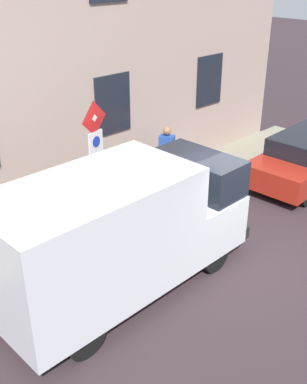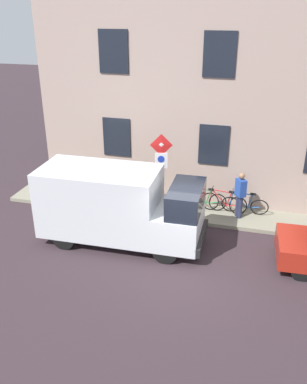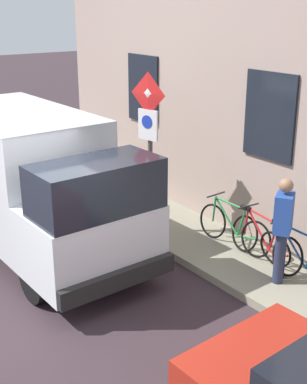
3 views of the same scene
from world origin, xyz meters
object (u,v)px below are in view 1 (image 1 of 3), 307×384
(sign_post_stacked, at_px, (95,150))
(bicycle_red, at_px, (144,176))
(bicycle_blue, at_px, (164,169))
(bicycle_green, at_px, (123,185))
(delivery_van, at_px, (120,230))
(parked_hatchback, at_px, (307,157))
(pedestrian, at_px, (167,155))

(sign_post_stacked, height_order, bicycle_red, sign_post_stacked)
(sign_post_stacked, xyz_separation_m, bicycle_blue, (0.85, -2.96, -1.62))
(bicycle_blue, relative_size, bicycle_green, 1.00)
(bicycle_blue, bearing_deg, delivery_van, 34.39)
(bicycle_green, bearing_deg, bicycle_blue, 176.78)
(bicycle_blue, distance_m, bicycle_green, 1.52)
(parked_hatchback, relative_size, pedestrian, 2.37)
(sign_post_stacked, height_order, pedestrian, sign_post_stacked)
(sign_post_stacked, height_order, bicycle_green, sign_post_stacked)
(bicycle_green, bearing_deg, delivery_van, 45.92)
(bicycle_blue, bearing_deg, bicycle_green, -0.84)
(delivery_van, height_order, bicycle_red, delivery_van)
(bicycle_blue, bearing_deg, sign_post_stacked, 15.13)
(delivery_van, relative_size, parked_hatchback, 1.32)
(sign_post_stacked, height_order, parked_hatchback, sign_post_stacked)
(delivery_van, bearing_deg, bicycle_blue, 34.06)
(delivery_van, relative_size, bicycle_red, 3.12)
(parked_hatchback, xyz_separation_m, bicycle_blue, (2.61, 3.17, -0.22))
(parked_hatchback, distance_m, bicycle_green, 5.38)
(sign_post_stacked, bearing_deg, delivery_van, 153.66)
(bicycle_blue, xyz_separation_m, bicycle_red, (0.00, 0.76, 0.00))
(bicycle_blue, bearing_deg, parked_hatchback, 139.75)
(parked_hatchback, height_order, bicycle_blue, parked_hatchback)
(bicycle_blue, distance_m, pedestrian, 0.66)
(delivery_van, relative_size, bicycle_blue, 3.14)
(parked_hatchback, xyz_separation_m, bicycle_red, (2.61, 3.94, -0.22))
(parked_hatchback, height_order, pedestrian, pedestrian)
(parked_hatchback, height_order, bicycle_red, parked_hatchback)
(bicycle_red, distance_m, bicycle_green, 0.76)
(sign_post_stacked, relative_size, bicycle_green, 1.72)
(delivery_van, bearing_deg, sign_post_stacked, 62.48)
(delivery_van, height_order, bicycle_blue, delivery_van)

